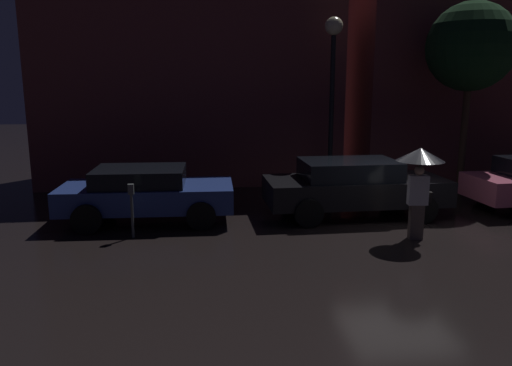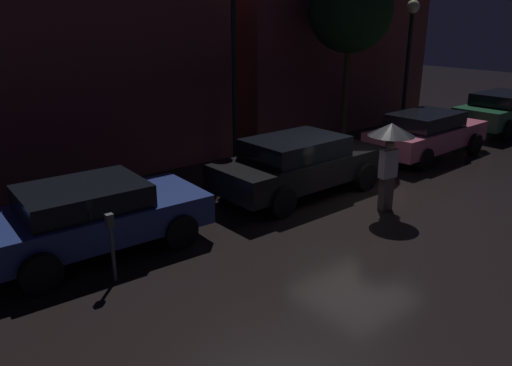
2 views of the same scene
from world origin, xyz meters
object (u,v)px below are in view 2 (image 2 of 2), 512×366
Objects in this scene: parked_car_pink at (426,133)px; street_lamp_far at (410,42)px; parking_meter at (112,240)px; street_lamp_near at (234,26)px; parked_car_green at (504,110)px; pedestrian_with_umbrella at (390,142)px; parked_car_blue at (92,215)px; parked_car_black at (299,163)px.

street_lamp_far is at bearing 46.60° from parked_car_pink.
parking_meter is 7.33m from street_lamp_near.
parked_car_green is (5.24, 0.17, 0.06)m from parked_car_pink.
parked_car_blue is at bearing 166.91° from pedestrian_with_umbrella.
pedestrian_with_umbrella reaches higher than parked_car_blue.
parked_car_pink is at bearing -178.46° from parked_car_green.
parked_car_pink is 0.96× the size of street_lamp_far.
parked_car_blue is at bearing 178.16° from parked_car_black.
parked_car_blue is at bearing -153.27° from street_lamp_near.
street_lamp_near is 1.11× the size of street_lamp_far.
pedestrian_with_umbrella reaches higher than parked_car_pink.
parked_car_black reaches higher than parking_meter.
parking_meter is (-5.26, -1.18, -0.02)m from parked_car_black.
street_lamp_near is at bearing 150.14° from parked_car_pink.
parked_car_green is at bearing -13.82° from street_lamp_near.
street_lamp_far is at bearing 15.12° from parking_meter.
parking_meter is at bearing -164.88° from street_lamp_far.
parked_car_blue is 0.80× the size of street_lamp_near.
street_lamp_far reaches higher than parked_car_green.
street_lamp_far is (12.55, 3.39, 2.51)m from parking_meter.
parked_car_black is (5.08, -0.09, 0.04)m from parked_car_blue.
pedestrian_with_umbrella reaches higher than parked_car_green.
parked_car_pink is at bearing 1.44° from parked_car_blue.
parked_car_pink is 0.99× the size of parked_car_green.
pedestrian_with_umbrella is at bearing -158.60° from parked_car_pink.
parked_car_blue is 0.93× the size of parked_car_pink.
street_lamp_near is 7.20m from street_lamp_far.
pedestrian_with_umbrella is (5.81, -2.10, 0.84)m from parked_car_blue.
street_lamp_far is at bearing 147.34° from parked_car_green.
parked_car_black is at bearing -163.12° from street_lamp_far.
parking_meter is 0.26× the size of street_lamp_far.
street_lamp_near is (-10.43, 2.57, 3.05)m from parked_car_green.
parked_car_black is at bearing 12.63° from parking_meter.
street_lamp_near is (5.20, 2.62, 3.13)m from parked_car_blue.
parking_meter is (-0.18, -1.27, 0.03)m from parked_car_blue.
street_lamp_near is (0.13, 2.71, 3.08)m from parked_car_black.
parked_car_green is 15.87m from parking_meter.
street_lamp_far reaches higher than pedestrian_with_umbrella.
street_lamp_far is (7.16, -0.50, -0.59)m from street_lamp_near.
pedestrian_with_umbrella is at bearing -147.19° from street_lamp_far.
parked_car_green is 4.58m from street_lamp_far.
street_lamp_near reaches higher than parked_car_pink.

